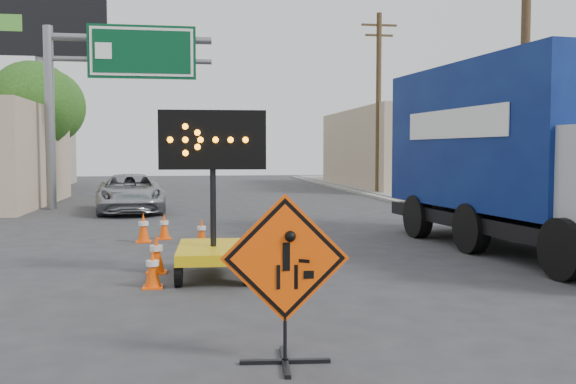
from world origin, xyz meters
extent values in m
plane|color=#2D2D30|center=(0.00, 0.00, 0.00)|extent=(100.00, 100.00, 0.00)
cube|color=gray|center=(7.20, 15.00, 0.06)|extent=(0.40, 60.00, 0.12)
cube|color=gray|center=(9.50, 15.00, 0.07)|extent=(4.00, 60.00, 0.15)
cube|color=tan|center=(13.00, 30.00, 2.30)|extent=(10.00, 14.00, 4.60)
cylinder|color=slate|center=(-6.50, 18.00, 3.40)|extent=(0.36, 0.36, 6.80)
cylinder|color=slate|center=(-3.50, 18.00, 6.40)|extent=(6.00, 0.28, 0.28)
cylinder|color=slate|center=(-3.50, 18.00, 5.60)|extent=(6.00, 0.20, 0.20)
cube|color=#043B1D|center=(-3.10, 17.88, 5.90)|extent=(4.00, 0.10, 2.00)
cube|color=silver|center=(-3.10, 17.81, 5.90)|extent=(3.80, 0.01, 1.80)
cylinder|color=slate|center=(-8.50, 26.00, 4.50)|extent=(0.44, 0.44, 9.00)
cube|color=silver|center=(-8.30, 25.85, 8.30)|extent=(6.00, 0.25, 3.00)
cube|color=black|center=(-8.30, 25.70, 8.30)|extent=(6.10, 0.04, 3.10)
cylinder|color=#4F3A21|center=(8.00, 10.00, 4.50)|extent=(0.26, 0.26, 9.00)
cylinder|color=#4F3A21|center=(8.00, 24.00, 4.50)|extent=(0.26, 0.26, 9.00)
cube|color=#4F3A21|center=(8.00, 24.00, 8.40)|extent=(1.80, 0.10, 0.10)
cube|color=#4F3A21|center=(8.00, 24.00, 7.90)|extent=(1.40, 0.10, 0.10)
cylinder|color=#4F3A21|center=(-8.00, 22.00, 1.62)|extent=(0.28, 0.28, 3.25)
sphere|color=#1D4914|center=(-8.00, 22.00, 4.18)|extent=(3.71, 3.71, 3.71)
cylinder|color=#4F3A21|center=(-9.00, 30.00, 1.79)|extent=(0.28, 0.28, 3.58)
sphere|color=#1D4914|center=(-9.00, 30.00, 4.61)|extent=(4.10, 4.10, 4.10)
cube|color=black|center=(-0.52, -0.64, 0.02)|extent=(0.94, 0.15, 0.04)
cube|color=black|center=(-0.52, -0.64, 0.02)|extent=(0.15, 0.94, 0.04)
cylinder|color=black|center=(-0.52, -0.64, 0.36)|extent=(0.04, 0.04, 0.73)
cube|color=#FF4C05|center=(-0.52, -0.64, 1.09)|extent=(1.32, 0.15, 1.33)
cube|color=black|center=(-0.52, -0.64, 1.09)|extent=(1.23, 0.12, 1.24)
cube|color=gold|center=(-1.06, 4.00, 0.45)|extent=(1.31, 2.08, 0.18)
cylinder|color=black|center=(-1.06, 4.00, 1.62)|extent=(0.10, 0.10, 2.22)
cube|color=black|center=(-1.06, 4.00, 2.38)|extent=(1.82, 0.19, 1.01)
imported|color=#A3A6AA|center=(-3.49, 16.32, 0.68)|extent=(2.74, 5.10, 1.36)
cube|color=black|center=(5.74, 5.66, 0.64)|extent=(3.36, 8.78, 0.32)
cube|color=#06104E|center=(5.74, 6.52, 2.52)|extent=(3.28, 6.87, 3.22)
cube|color=#FF4C05|center=(-2.05, 3.30, 0.01)|extent=(0.33, 0.33, 0.03)
cone|color=#FF4C05|center=(-2.05, 3.30, 0.33)|extent=(0.25, 0.25, 0.60)
cylinder|color=silver|center=(-2.05, 3.30, 0.40)|extent=(0.20, 0.20, 0.09)
cube|color=#FF4C05|center=(-2.05, 4.57, 0.01)|extent=(0.38, 0.38, 0.03)
cone|color=#FF4C05|center=(-2.05, 4.57, 0.37)|extent=(0.28, 0.28, 0.68)
cylinder|color=silver|center=(-2.05, 4.57, 0.45)|extent=(0.23, 0.23, 0.10)
cube|color=#FF4C05|center=(-1.17, 7.90, 0.01)|extent=(0.37, 0.37, 0.03)
cone|color=#FF4C05|center=(-1.17, 7.90, 0.33)|extent=(0.25, 0.25, 0.60)
cylinder|color=silver|center=(-1.17, 7.90, 0.40)|extent=(0.20, 0.20, 0.09)
cube|color=#FF4C05|center=(-2.53, 8.55, 0.02)|extent=(0.38, 0.38, 0.03)
cone|color=#FF4C05|center=(-2.53, 8.55, 0.37)|extent=(0.28, 0.28, 0.69)
cylinder|color=silver|center=(-2.53, 8.55, 0.45)|extent=(0.23, 0.23, 0.10)
cube|color=#FF4C05|center=(-2.06, 9.02, 0.01)|extent=(0.36, 0.36, 0.03)
cone|color=#FF4C05|center=(-2.06, 9.02, 0.34)|extent=(0.26, 0.26, 0.62)
cylinder|color=silver|center=(-2.06, 9.02, 0.41)|extent=(0.21, 0.21, 0.09)
camera|label=1|loc=(-1.51, -7.05, 2.19)|focal=40.00mm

